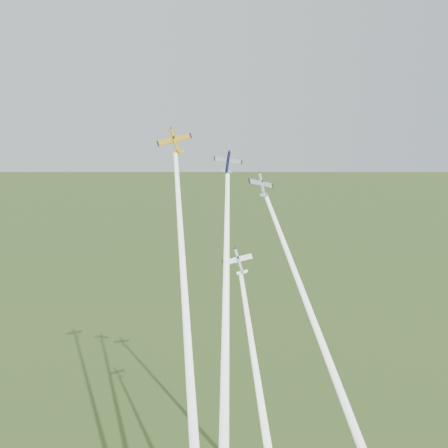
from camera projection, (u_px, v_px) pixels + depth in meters
plane_yellow at (175, 141)px, 130.42m from camera, size 9.45×6.22×9.26m
smoke_trail_yellow at (186, 318)px, 116.21m from camera, size 5.58×42.94×65.42m
plane_navy at (228, 162)px, 132.32m from camera, size 8.39×6.00×7.14m
smoke_trail_navy at (226, 309)px, 119.99m from camera, size 11.74×35.52×55.04m
plane_silver_right at (262, 185)px, 135.75m from camera, size 7.86×8.52×9.09m
smoke_trail_silver_right at (320, 339)px, 126.33m from camera, size 17.68×37.55×60.77m
plane_silver_low at (239, 261)px, 126.21m from camera, size 8.45×5.02×7.92m
smoke_trail_silver_low at (262, 409)px, 115.62m from camera, size 2.79×32.72×49.43m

